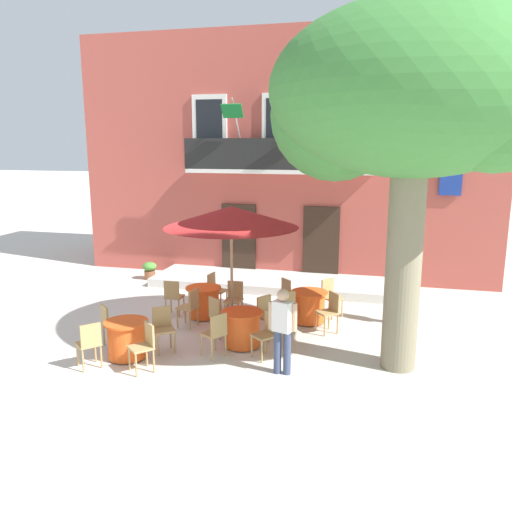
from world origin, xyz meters
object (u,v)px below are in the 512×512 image
object	(u,v)px
pedestrian_mid_plaza	(406,287)
cafe_chair_middle_3	(234,298)
cafe_chair_far_side_2	(290,294)
cafe_chair_far_side_1	(330,295)
cafe_chair_front_2	(110,323)
cafe_chair_near_tree_3	(267,332)
pedestrian_near_entrance	(283,327)
cafe_chair_near_tree_2	(216,332)
cafe_chair_far_side_0	(330,310)
cafe_chair_near_tree_0	(267,314)
cafe_chair_near_tree_1	(218,314)
cafe_table_far_side	(309,307)
cafe_chair_middle_0	(215,288)
cafe_chair_front_3	(90,342)
cafe_chair_middle_2	(190,305)
cafe_chair_front_0	(145,344)
cafe_chair_front_1	(163,326)
cafe_chair_middle_1	(173,295)
ground_planter_left	(150,270)
cafe_table_middle	(204,302)
plane_tree	(409,98)
cafe_table_near_tree	(242,329)
cafe_umbrella	(231,217)
cafe_table_front	(127,339)
cafe_chair_far_side_3	(285,307)

from	to	relation	value
pedestrian_mid_plaza	cafe_chair_middle_3	bearing A→B (deg)	-171.94
cafe_chair_far_side_2	cafe_chair_far_side_1	bearing A→B (deg)	7.25
cafe_chair_front_2	cafe_chair_near_tree_3	bearing A→B (deg)	4.77
cafe_chair_far_side_2	cafe_chair_middle_3	bearing A→B (deg)	-151.46
pedestrian_near_entrance	cafe_chair_near_tree_2	bearing A→B (deg)	163.88
cafe_chair_front_2	cafe_chair_far_side_0	world-z (taller)	same
cafe_chair_middle_3	pedestrian_mid_plaza	size ratio (longest dim) A/B	0.57
cafe_chair_far_side_0	cafe_chair_front_2	bearing A→B (deg)	-155.18
cafe_chair_near_tree_3	cafe_chair_near_tree_0	bearing A→B (deg)	102.99
cafe_chair_near_tree_1	cafe_table_far_side	size ratio (longest dim) A/B	1.05
cafe_chair_middle_0	cafe_chair_front_3	distance (m)	4.22
cafe_chair_middle_2	cafe_chair_front_0	world-z (taller)	same
cafe_chair_middle_2	cafe_chair_far_side_1	size ratio (longest dim) A/B	1.00
cafe_chair_near_tree_2	cafe_chair_middle_2	world-z (taller)	same
cafe_chair_middle_2	cafe_chair_front_1	size ratio (longest dim) A/B	1.00
cafe_chair_middle_1	cafe_chair_front_3	xyz separation A→B (m)	(-0.30, -3.23, 0.00)
cafe_chair_front_1	cafe_chair_far_side_0	bearing A→B (deg)	31.17
cafe_chair_near_tree_2	ground_planter_left	bearing A→B (deg)	126.97
cafe_chair_front_0	pedestrian_near_entrance	bearing A→B (deg)	11.52
cafe_chair_near_tree_0	cafe_chair_near_tree_3	xyz separation A→B (m)	(0.25, -1.08, 0.00)
cafe_chair_front_0	pedestrian_mid_plaza	size ratio (longest dim) A/B	0.57
cafe_chair_middle_0	cafe_chair_front_3	bearing A→B (deg)	-104.92
cafe_table_middle	ground_planter_left	world-z (taller)	cafe_table_middle
plane_tree	cafe_table_near_tree	bearing A→B (deg)	176.27
cafe_umbrella	cafe_table_middle	bearing A→B (deg)	138.25
cafe_table_front	pedestrian_near_entrance	bearing A→B (deg)	1.15
cafe_table_far_side	cafe_chair_near_tree_3	bearing A→B (deg)	-102.57
cafe_chair_front_2	cafe_chair_far_side_3	world-z (taller)	same
cafe_chair_middle_2	cafe_umbrella	world-z (taller)	cafe_umbrella
cafe_chair_near_tree_2	cafe_chair_front_2	xyz separation A→B (m)	(-2.29, -0.03, 0.00)
cafe_chair_far_side_2	cafe_chair_near_tree_0	bearing A→B (deg)	-96.29
cafe_table_middle	pedestrian_mid_plaza	bearing A→B (deg)	7.86
cafe_chair_front_0	cafe_chair_far_side_0	bearing A→B (deg)	42.98
cafe_chair_middle_0	cafe_chair_front_0	distance (m)	3.90
cafe_table_front	cafe_umbrella	world-z (taller)	cafe_umbrella
cafe_chair_near_tree_2	cafe_chair_near_tree_3	xyz separation A→B (m)	(0.98, 0.24, 0.00)
cafe_chair_near_tree_0	cafe_chair_middle_3	world-z (taller)	same
cafe_table_middle	ground_planter_left	xyz separation A→B (m)	(-2.88, 3.02, -0.08)
cafe_chair_near_tree_1	cafe_chair_near_tree_3	world-z (taller)	same
cafe_chair_near_tree_2	cafe_chair_far_side_2	distance (m)	3.12
ground_planter_left	cafe_chair_near_tree_3	bearing A→B (deg)	-45.46
cafe_chair_front_3	cafe_chair_far_side_2	distance (m)	5.07
cafe_table_front	cafe_chair_far_side_0	xyz separation A→B (m)	(3.70, 2.44, 0.14)
cafe_chair_front_2	cafe_chair_far_side_0	bearing A→B (deg)	24.82
cafe_chair_near_tree_3	cafe_table_far_side	xyz separation A→B (m)	(0.50, 2.24, -0.14)
plane_tree	cafe_chair_far_side_1	xyz separation A→B (m)	(-1.51, 2.64, -4.38)
cafe_chair_front_2	pedestrian_mid_plaza	xyz separation A→B (m)	(5.94, 2.91, 0.37)
cafe_table_front	cafe_umbrella	distance (m)	3.29
cafe_table_front	ground_planter_left	size ratio (longest dim) A/B	1.58
cafe_table_front	cafe_table_far_side	world-z (taller)	same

